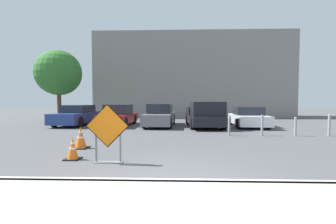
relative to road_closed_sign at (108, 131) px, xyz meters
name	(u,v)px	position (x,y,z in m)	size (l,w,h in m)	color
ground_plane	(175,127)	(1.73, 8.37, -0.86)	(96.00, 96.00, 0.00)	#4C4C4F
sidewalk_strip	(172,220)	(1.73, -2.94, -0.79)	(27.64, 2.64, 0.14)	#ADAAA3
curb_lip	(173,184)	(1.73, -1.63, -0.79)	(27.64, 0.20, 0.14)	#ADAAA3
road_closed_sign	(108,131)	(0.00, 0.00, 0.00)	(1.14, 0.20, 1.56)	black
traffic_cone_nearest	(73,149)	(-1.11, 0.35, -0.56)	(0.41, 0.41, 0.63)	black
traffic_cone_second	(81,138)	(-1.53, 1.87, -0.49)	(0.52, 0.52, 0.76)	black
parked_car_nearest	(78,116)	(-5.05, 9.64, -0.20)	(2.07, 4.66, 1.40)	navy
parked_car_second	(118,116)	(-2.15, 9.51, -0.20)	(1.97, 4.42, 1.43)	maroon
parked_car_third	(160,116)	(0.75, 9.25, -0.18)	(2.01, 4.73, 1.48)	slate
pickup_truck	(205,116)	(3.65, 8.59, -0.12)	(2.24, 5.19, 1.62)	black
parked_car_fourth	(248,117)	(6.54, 9.00, -0.26)	(2.14, 4.16, 1.29)	white
bollard_nearest	(229,126)	(4.35, 5.00, -0.38)	(0.12, 0.12, 0.91)	gray
bollard_second	(262,125)	(5.92, 5.00, -0.33)	(0.12, 0.12, 1.00)	gray
bollard_third	(295,126)	(7.48, 5.00, -0.38)	(0.12, 0.12, 0.91)	gray
bollard_fourth	(329,125)	(9.05, 5.00, -0.31)	(0.12, 0.12, 1.04)	gray
building_facade_backdrop	(192,77)	(3.63, 19.24, 3.52)	(20.53, 5.00, 8.77)	gray
street_tree_behind_lot	(59,73)	(-7.79, 12.36, 3.13)	(3.66, 3.66, 5.84)	#513823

